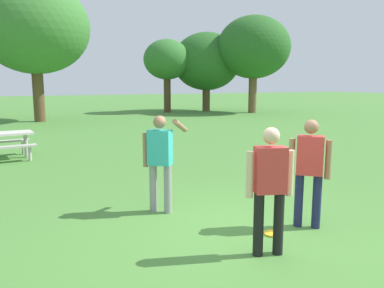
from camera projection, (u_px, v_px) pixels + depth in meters
ground_plane at (248, 234)px, 5.56m from camera, size 120.00×120.00×0.00m
person_thrower at (160, 156)px, 6.37m from camera, size 0.84×0.50×1.64m
person_catcher at (309, 166)px, 5.69m from camera, size 0.49×0.43×1.64m
person_bystander at (270, 183)px, 4.76m from camera, size 0.59×0.31×1.64m
frisbee at (273, 233)px, 5.55m from camera, size 0.26×0.26×0.03m
picnic_table_near at (0, 140)px, 10.73m from camera, size 1.88×1.64×0.77m
tree_far_right at (34, 28)px, 20.38m from camera, size 5.80×5.80×7.51m
tree_slender_mid at (167, 60)px, 26.93m from camera, size 3.29×3.29×5.12m
tree_back_left at (206, 62)px, 28.16m from camera, size 4.94×4.94×5.74m
tree_back_right at (254, 48)px, 26.52m from camera, size 5.05×5.05×6.68m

